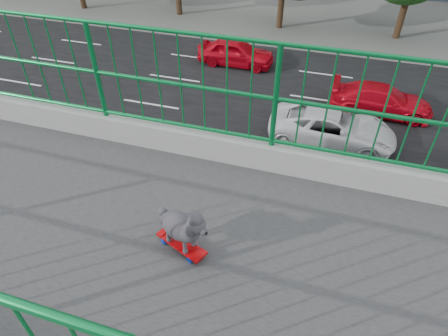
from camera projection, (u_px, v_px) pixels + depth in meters
road at (312, 131)px, 17.26m from camera, size 18.00×90.00×0.02m
railing at (235, 249)px, 3.11m from camera, size 3.00×24.00×1.42m
skateboard at (182, 244)px, 3.36m from camera, size 0.32×0.51×0.07m
poodle at (182, 226)px, 3.18m from camera, size 0.34×0.51×0.46m
car_2 at (332, 128)px, 16.17m from camera, size 2.44×5.29×1.47m
car_3 at (382, 100)px, 18.09m from camera, size 1.90×4.68×1.36m
car_4 at (236, 52)px, 22.27m from camera, size 1.78×4.43×1.51m
car_5 at (259, 228)px, 11.84m from camera, size 1.53×4.39×1.45m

